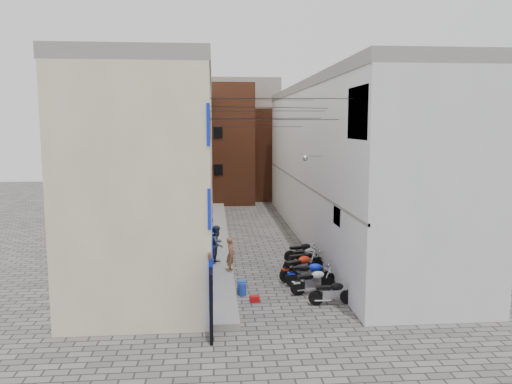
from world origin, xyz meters
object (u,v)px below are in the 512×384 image
object	(u,v)px
motorcycle_d	(300,266)
water_jug_near	(242,289)
motorcycle_f	(306,255)
motorcycle_g	(302,251)
water_jug_far	(242,287)
person_b	(217,244)
motorcycle_c	(310,272)
person_a	(231,254)
red_crate	(255,299)
motorcycle_a	(332,291)
motorcycle_b	(313,280)
motorcycle_e	(304,260)

from	to	relation	value
motorcycle_d	water_jug_near	distance (m)	3.17
motorcycle_f	motorcycle_g	xyz separation A→B (m)	(-0.05, 0.83, 0.02)
motorcycle_g	water_jug_far	bearing A→B (deg)	-47.50
person_b	motorcycle_c	bearing A→B (deg)	-103.28
motorcycle_g	person_a	world-z (taller)	person_a
red_crate	motorcycle_f	bearing A→B (deg)	58.61
motorcycle_c	water_jug_far	world-z (taller)	motorcycle_c
red_crate	motorcycle_d	bearing A→B (deg)	49.78
motorcycle_a	motorcycle_b	distance (m)	1.35
motorcycle_d	motorcycle_g	distance (m)	2.96
person_b	water_jug_far	xyz separation A→B (m)	(0.92, -3.69, -0.86)
motorcycle_b	motorcycle_g	size ratio (longest dim) A/B	1.04
motorcycle_f	water_jug_near	world-z (taller)	motorcycle_f
motorcycle_g	motorcycle_a	bearing A→B (deg)	-11.73
person_b	red_crate	xyz separation A→B (m)	(1.36, -4.62, -1.02)
motorcycle_e	red_crate	world-z (taller)	motorcycle_e
motorcycle_b	water_jug_far	bearing A→B (deg)	-106.23
motorcycle_g	water_jug_near	bearing A→B (deg)	-46.35
motorcycle_e	person_b	bearing A→B (deg)	-121.94
motorcycle_e	motorcycle_g	bearing A→B (deg)	156.79
motorcycle_c	water_jug_near	xyz separation A→B (m)	(-2.83, -0.86, -0.34)
motorcycle_b	water_jug_far	distance (m)	2.83
water_jug_far	red_crate	distance (m)	1.03
motorcycle_g	person_b	bearing A→B (deg)	-90.76
motorcycle_g	motorcycle_b	bearing A→B (deg)	-16.99
motorcycle_a	motorcycle_g	bearing A→B (deg)	-179.52
motorcycle_c	motorcycle_e	xyz separation A→B (m)	(0.12, 1.91, 0.01)
motorcycle_b	person_b	world-z (taller)	person_b
motorcycle_b	motorcycle_g	distance (m)	4.73
motorcycle_g	motorcycle_f	bearing A→B (deg)	-8.71
motorcycle_a	red_crate	world-z (taller)	motorcycle_a
motorcycle_d	red_crate	distance (m)	3.39
motorcycle_c	water_jug_far	xyz separation A→B (m)	(-2.85, -0.69, -0.32)
motorcycle_b	water_jug_far	size ratio (longest dim) A/B	3.46
motorcycle_e	person_a	xyz separation A→B (m)	(-3.32, -0.29, 0.39)
motorcycle_a	water_jug_far	distance (m)	3.57
person_a	water_jug_near	bearing A→B (deg)	-160.83
motorcycle_a	motorcycle_d	bearing A→B (deg)	-167.99
motorcycle_c	water_jug_far	size ratio (longest dim) A/B	3.76
person_a	person_b	world-z (taller)	person_b
motorcycle_b	motorcycle_f	distance (m)	3.91
motorcycle_b	water_jug_near	size ratio (longest dim) A/B	3.80
motorcycle_f	person_a	distance (m)	3.89
motorcycle_b	motorcycle_e	distance (m)	2.80
motorcycle_c	motorcycle_d	distance (m)	0.98
motorcycle_c	motorcycle_b	bearing A→B (deg)	-0.63
motorcycle_g	red_crate	xyz separation A→B (m)	(-2.77, -5.45, -0.41)
motorcycle_f	red_crate	world-z (taller)	motorcycle_f
motorcycle_a	motorcycle_d	xyz separation A→B (m)	(-0.66, 3.09, 0.11)
motorcycle_a	person_a	bearing A→B (deg)	-136.31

